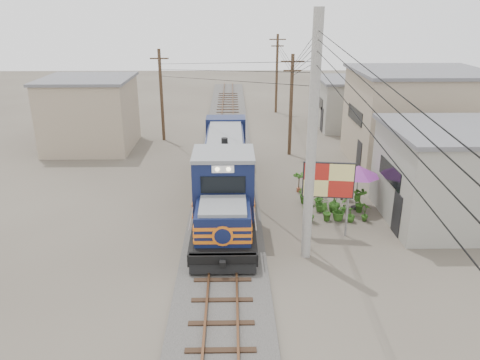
{
  "coord_description": "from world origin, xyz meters",
  "views": [
    {
      "loc": [
        0.38,
        -18.01,
        10.04
      ],
      "look_at": [
        0.77,
        2.9,
        2.2
      ],
      "focal_mm": 35.0,
      "sensor_mm": 36.0,
      "label": 1
    }
  ],
  "objects_px": {
    "locomotive": "(225,173)",
    "billboard": "(328,182)",
    "vendor": "(345,185)",
    "market_umbrella": "(359,171)"
  },
  "relations": [
    {
      "from": "billboard",
      "to": "vendor",
      "type": "height_order",
      "value": "billboard"
    },
    {
      "from": "market_umbrella",
      "to": "vendor",
      "type": "relative_size",
      "value": 1.56
    },
    {
      "from": "vendor",
      "to": "market_umbrella",
      "type": "bearing_deg",
      "value": 78.06
    },
    {
      "from": "locomotive",
      "to": "billboard",
      "type": "xyz_separation_m",
      "value": [
        4.69,
        -3.92,
        0.96
      ]
    },
    {
      "from": "billboard",
      "to": "market_umbrella",
      "type": "relative_size",
      "value": 1.35
    },
    {
      "from": "locomotive",
      "to": "billboard",
      "type": "relative_size",
      "value": 4.28
    },
    {
      "from": "billboard",
      "to": "market_umbrella",
      "type": "distance_m",
      "value": 3.71
    },
    {
      "from": "billboard",
      "to": "locomotive",
      "type": "bearing_deg",
      "value": 147.64
    },
    {
      "from": "billboard",
      "to": "market_umbrella",
      "type": "height_order",
      "value": "billboard"
    },
    {
      "from": "locomotive",
      "to": "vendor",
      "type": "distance_m",
      "value": 6.6
    }
  ]
}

